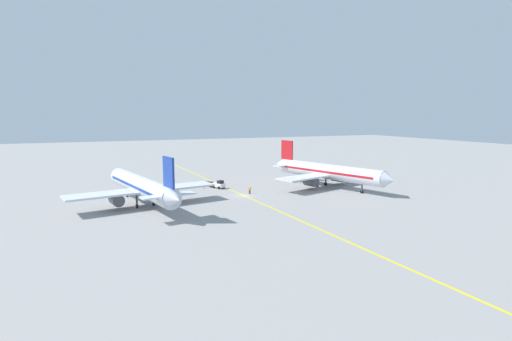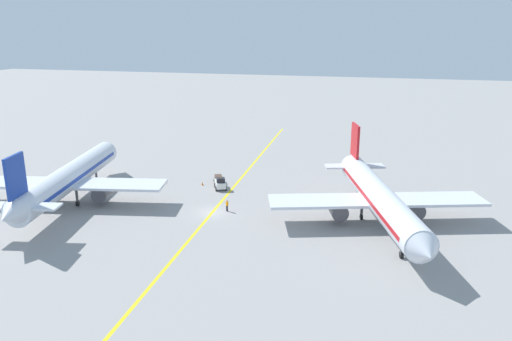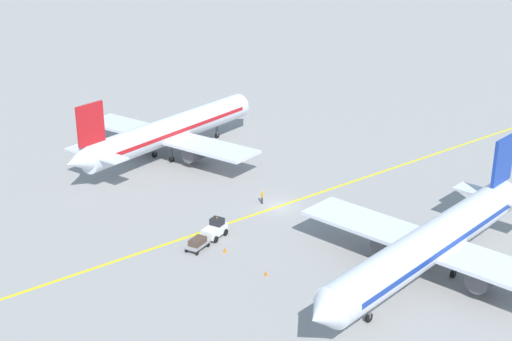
{
  "view_description": "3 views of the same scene",
  "coord_description": "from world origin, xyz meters",
  "px_view_note": "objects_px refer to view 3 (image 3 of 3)",
  "views": [
    {
      "loc": [
        30.94,
        78.84,
        17.3
      ],
      "look_at": [
        -3.78,
        -2.03,
        5.0
      ],
      "focal_mm": 28.0,
      "sensor_mm": 36.0,
      "label": 1
    },
    {
      "loc": [
        -22.37,
        61.05,
        24.81
      ],
      "look_at": [
        -4.88,
        -5.31,
        4.95
      ],
      "focal_mm": 35.0,
      "sensor_mm": 36.0,
      "label": 2
    },
    {
      "loc": [
        59.21,
        -46.63,
        33.57
      ],
      "look_at": [
        -4.52,
        0.08,
        3.04
      ],
      "focal_mm": 50.0,
      "sensor_mm": 36.0,
      "label": 3
    }
  ],
  "objects_px": {
    "airplane_at_gate": "(170,131)",
    "airplane_adjacent_stand": "(433,242)",
    "baggage_tug_white": "(215,229)",
    "traffic_cone_by_wingtip": "(106,161)",
    "baggage_cart_trailing": "(197,243)",
    "ground_crew_worker": "(262,196)",
    "traffic_cone_far_edge": "(356,278)",
    "traffic_cone_mid_apron": "(266,273)",
    "traffic_cone_near_nose": "(225,250)"
  },
  "relations": [
    {
      "from": "airplane_adjacent_stand",
      "to": "traffic_cone_far_edge",
      "type": "distance_m",
      "value": 7.77
    },
    {
      "from": "traffic_cone_far_edge",
      "to": "baggage_cart_trailing",
      "type": "bearing_deg",
      "value": -148.45
    },
    {
      "from": "traffic_cone_by_wingtip",
      "to": "airplane_at_gate",
      "type": "bearing_deg",
      "value": 70.04
    },
    {
      "from": "baggage_cart_trailing",
      "to": "traffic_cone_near_nose",
      "type": "height_order",
      "value": "baggage_cart_trailing"
    },
    {
      "from": "airplane_at_gate",
      "to": "ground_crew_worker",
      "type": "bearing_deg",
      "value": 1.59
    },
    {
      "from": "traffic_cone_by_wingtip",
      "to": "traffic_cone_far_edge",
      "type": "distance_m",
      "value": 43.11
    },
    {
      "from": "traffic_cone_mid_apron",
      "to": "airplane_at_gate",
      "type": "bearing_deg",
      "value": 164.83
    },
    {
      "from": "airplane_at_gate",
      "to": "airplane_adjacent_stand",
      "type": "relative_size",
      "value": 0.98
    },
    {
      "from": "airplane_adjacent_stand",
      "to": "traffic_cone_near_nose",
      "type": "height_order",
      "value": "airplane_adjacent_stand"
    },
    {
      "from": "traffic_cone_mid_apron",
      "to": "baggage_tug_white",
      "type": "bearing_deg",
      "value": 176.52
    },
    {
      "from": "baggage_tug_white",
      "to": "traffic_cone_far_edge",
      "type": "distance_m",
      "value": 16.45
    },
    {
      "from": "ground_crew_worker",
      "to": "traffic_cone_near_nose",
      "type": "bearing_deg",
      "value": -53.79
    },
    {
      "from": "traffic_cone_near_nose",
      "to": "traffic_cone_mid_apron",
      "type": "relative_size",
      "value": 1.0
    },
    {
      "from": "airplane_adjacent_stand",
      "to": "traffic_cone_far_edge",
      "type": "bearing_deg",
      "value": -122.11
    },
    {
      "from": "baggage_tug_white",
      "to": "traffic_cone_by_wingtip",
      "type": "relative_size",
      "value": 6.09
    },
    {
      "from": "airplane_at_gate",
      "to": "traffic_cone_by_wingtip",
      "type": "relative_size",
      "value": 63.2
    },
    {
      "from": "airplane_adjacent_stand",
      "to": "traffic_cone_mid_apron",
      "type": "xyz_separation_m",
      "value": [
        -9.42,
        -12.13,
        -3.43
      ]
    },
    {
      "from": "airplane_at_gate",
      "to": "baggage_tug_white",
      "type": "xyz_separation_m",
      "value": [
        24.37,
        -8.65,
        -2.81
      ]
    },
    {
      "from": "airplane_adjacent_stand",
      "to": "traffic_cone_near_nose",
      "type": "distance_m",
      "value": 20.43
    },
    {
      "from": "airplane_adjacent_stand",
      "to": "baggage_cart_trailing",
      "type": "bearing_deg",
      "value": -140.71
    },
    {
      "from": "airplane_adjacent_stand",
      "to": "traffic_cone_by_wingtip",
      "type": "height_order",
      "value": "airplane_adjacent_stand"
    },
    {
      "from": "traffic_cone_mid_apron",
      "to": "traffic_cone_far_edge",
      "type": "relative_size",
      "value": 1.0
    },
    {
      "from": "baggage_tug_white",
      "to": "ground_crew_worker",
      "type": "bearing_deg",
      "value": 113.88
    },
    {
      "from": "baggage_cart_trailing",
      "to": "traffic_cone_mid_apron",
      "type": "height_order",
      "value": "baggage_cart_trailing"
    },
    {
      "from": "traffic_cone_by_wingtip",
      "to": "baggage_tug_white",
      "type": "bearing_deg",
      "value": -0.87
    },
    {
      "from": "baggage_tug_white",
      "to": "traffic_cone_mid_apron",
      "type": "relative_size",
      "value": 6.09
    },
    {
      "from": "baggage_tug_white",
      "to": "traffic_cone_by_wingtip",
      "type": "xyz_separation_m",
      "value": [
        -27.36,
        0.42,
        -0.63
      ]
    },
    {
      "from": "traffic_cone_near_nose",
      "to": "traffic_cone_far_edge",
      "type": "height_order",
      "value": "same"
    },
    {
      "from": "baggage_tug_white",
      "to": "baggage_cart_trailing",
      "type": "relative_size",
      "value": 1.14
    },
    {
      "from": "baggage_cart_trailing",
      "to": "traffic_cone_near_nose",
      "type": "distance_m",
      "value": 2.88
    },
    {
      "from": "baggage_cart_trailing",
      "to": "traffic_cone_by_wingtip",
      "type": "xyz_separation_m",
      "value": [
        -28.72,
        3.42,
        -0.49
      ]
    },
    {
      "from": "traffic_cone_far_edge",
      "to": "traffic_cone_by_wingtip",
      "type": "bearing_deg",
      "value": -173.04
    },
    {
      "from": "baggage_tug_white",
      "to": "traffic_cone_far_edge",
      "type": "height_order",
      "value": "baggage_tug_white"
    },
    {
      "from": "baggage_tug_white",
      "to": "traffic_cone_mid_apron",
      "type": "height_order",
      "value": "baggage_tug_white"
    },
    {
      "from": "airplane_adjacent_stand",
      "to": "baggage_cart_trailing",
      "type": "height_order",
      "value": "airplane_adjacent_stand"
    },
    {
      "from": "airplane_adjacent_stand",
      "to": "traffic_cone_mid_apron",
      "type": "relative_size",
      "value": 64.29
    },
    {
      "from": "traffic_cone_mid_apron",
      "to": "traffic_cone_by_wingtip",
      "type": "bearing_deg",
      "value": 178.44
    },
    {
      "from": "baggage_tug_white",
      "to": "traffic_cone_by_wingtip",
      "type": "height_order",
      "value": "baggage_tug_white"
    },
    {
      "from": "baggage_tug_white",
      "to": "baggage_cart_trailing",
      "type": "xyz_separation_m",
      "value": [
        1.36,
        -3.0,
        -0.14
      ]
    },
    {
      "from": "ground_crew_worker",
      "to": "traffic_cone_by_wingtip",
      "type": "bearing_deg",
      "value": -159.29
    },
    {
      "from": "baggage_tug_white",
      "to": "traffic_cone_far_edge",
      "type": "relative_size",
      "value": 6.09
    },
    {
      "from": "baggage_cart_trailing",
      "to": "traffic_cone_near_nose",
      "type": "xyz_separation_m",
      "value": [
        2.11,
        1.9,
        -0.49
      ]
    },
    {
      "from": "ground_crew_worker",
      "to": "traffic_cone_near_nose",
      "type": "distance_m",
      "value": 12.81
    },
    {
      "from": "traffic_cone_by_wingtip",
      "to": "baggage_cart_trailing",
      "type": "bearing_deg",
      "value": -6.79
    },
    {
      "from": "ground_crew_worker",
      "to": "traffic_cone_mid_apron",
      "type": "relative_size",
      "value": 3.05
    },
    {
      "from": "baggage_tug_white",
      "to": "traffic_cone_far_edge",
      "type": "xyz_separation_m",
      "value": [
        15.44,
        5.64,
        -0.63
      ]
    },
    {
      "from": "baggage_cart_trailing",
      "to": "traffic_cone_mid_apron",
      "type": "distance_m",
      "value": 8.72
    },
    {
      "from": "baggage_cart_trailing",
      "to": "ground_crew_worker",
      "type": "distance_m",
      "value": 13.38
    },
    {
      "from": "traffic_cone_near_nose",
      "to": "traffic_cone_far_edge",
      "type": "bearing_deg",
      "value": 29.41
    },
    {
      "from": "airplane_at_gate",
      "to": "airplane_adjacent_stand",
      "type": "distance_m",
      "value": 43.61
    }
  ]
}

